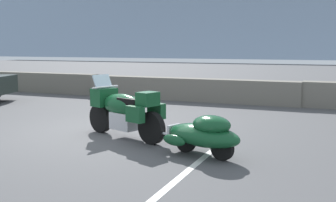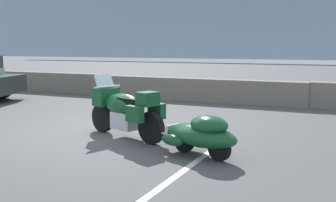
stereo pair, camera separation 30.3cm
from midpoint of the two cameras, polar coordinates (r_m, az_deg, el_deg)
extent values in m
plane|color=#4C4C4F|center=(9.28, -8.99, -4.45)|extent=(80.00, 80.00, 0.00)
cube|color=slate|center=(18.94, -18.91, 2.72)|extent=(8.00, 0.52, 0.85)
cube|color=slate|center=(14.54, 4.31, 1.66)|extent=(8.00, 0.59, 0.82)
cube|color=#7F93AD|center=(103.88, 22.47, 10.51)|extent=(240.00, 80.00, 16.00)
cylinder|color=black|center=(9.26, -8.44, -2.38)|extent=(0.67, 0.36, 0.66)
cylinder|color=black|center=(8.02, -1.36, -3.87)|extent=(0.67, 0.36, 0.66)
cube|color=silver|center=(8.57, -4.95, -2.79)|extent=(0.71, 0.62, 0.36)
ellipsoid|color=#144C28|center=(8.60, -5.40, -0.54)|extent=(1.28, 0.82, 0.48)
cube|color=#144C28|center=(9.07, -7.94, 0.61)|extent=(0.52, 0.61, 0.40)
cube|color=#9EB7C6|center=(9.07, -8.17, 2.71)|extent=(0.33, 0.48, 0.34)
cube|color=black|center=(8.35, -4.10, -0.07)|extent=(0.65, 0.53, 0.16)
cube|color=#144C28|center=(7.99, -1.87, 0.31)|extent=(0.44, 0.49, 0.28)
cube|color=#144C28|center=(7.87, -3.71, -1.88)|extent=(0.43, 0.29, 0.32)
cube|color=#144C28|center=(8.27, -0.59, -1.39)|extent=(0.43, 0.29, 0.32)
cylinder|color=silver|center=(9.00, -7.77, 2.04)|extent=(0.28, 0.67, 0.04)
cylinder|color=silver|center=(9.18, -8.29, -0.88)|extent=(0.26, 0.15, 0.54)
cylinder|color=black|center=(7.43, 3.47, -5.69)|extent=(0.45, 0.24, 0.44)
cylinder|color=black|center=(6.93, 8.63, -6.75)|extent=(0.45, 0.24, 0.44)
ellipsoid|color=#144C28|center=(7.13, 5.98, -4.96)|extent=(1.64, 1.15, 0.40)
ellipsoid|color=#144C28|center=(6.98, 7.15, -3.42)|extent=(0.87, 0.77, 0.32)
cube|color=silver|center=(7.59, 1.80, -4.30)|extent=(0.17, 0.32, 0.24)
ellipsoid|color=#144C28|center=(7.18, 1.78, -5.65)|extent=(0.54, 0.31, 0.20)
ellipsoid|color=#144C28|center=(7.65, 5.07, -4.84)|extent=(0.54, 0.31, 0.20)
cylinder|color=silver|center=(7.88, -0.28, -4.52)|extent=(0.67, 0.29, 0.05)
cylinder|color=black|center=(16.31, -22.15, 1.53)|extent=(0.71, 0.43, 0.68)
cube|color=silver|center=(6.69, 4.69, -9.14)|extent=(0.12, 3.60, 0.01)
camera|label=1|loc=(0.15, -88.93, 0.15)|focal=42.51mm
camera|label=2|loc=(0.15, 91.07, -0.15)|focal=42.51mm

